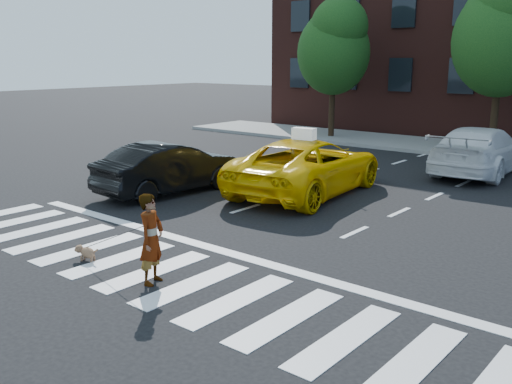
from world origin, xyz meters
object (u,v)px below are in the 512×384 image
taxi (307,166)px  white_suv (480,150)px  dog (86,252)px  tree_left (334,44)px  black_sedan (170,168)px  woman (151,239)px  tree_mid (503,29)px

taxi → white_suv: 6.64m
dog → tree_left: bearing=86.4°
black_sedan → woman: woman is taller
taxi → tree_left: bearing=-67.3°
taxi → dog: 7.36m
black_sedan → dog: 5.78m
woman → tree_mid: bearing=-20.6°
woman → white_suv: bearing=-24.5°
tree_mid → white_suv: bearing=-78.1°
black_sedan → tree_left: bearing=-73.9°
tree_mid → black_sedan: 14.13m
woman → dog: bearing=72.8°
dog → white_suv: bearing=56.9°
white_suv → tree_mid: bearing=-81.2°
tree_left → dog: bearing=-72.4°
tree_mid → woman: tree_mid is taller
white_suv → woman: size_ratio=3.44×
tree_left → taxi: bearing=-61.2°
tree_left → dog: (5.54, -17.45, -4.27)m
taxi → dog: bearing=83.7°
black_sedan → white_suv: white_suv is taller
dog → taxi: bearing=68.6°
tree_left → woman: 19.21m
taxi → woman: bearing=97.9°
white_suv → black_sedan: bearing=52.2°
black_sedan → woman: 6.82m
taxi → white_suv: (2.80, 6.02, 0.00)m
black_sedan → dog: bearing=126.5°
tree_left → dog: 18.80m
tree_left → tree_mid: tree_mid is taller
tree_left → woman: size_ratio=4.14×
taxi → white_suv: bearing=-121.1°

